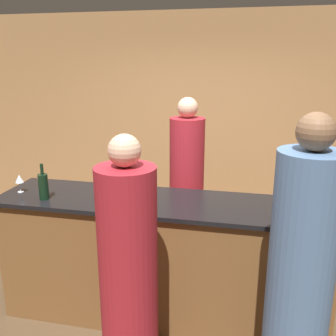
{
  "coord_description": "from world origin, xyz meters",
  "views": [
    {
      "loc": [
        0.66,
        -2.77,
        2.18
      ],
      "look_at": [
        0.04,
        0.1,
        1.34
      ],
      "focal_mm": 40.0,
      "sensor_mm": 36.0,
      "label": 1
    }
  ],
  "objects_px": {
    "wine_bottle_0": "(43,186)",
    "guest_1": "(299,289)",
    "bartender": "(186,197)",
    "guest_0": "(129,283)",
    "wine_bottle_1": "(286,192)"
  },
  "relations": [
    {
      "from": "bartender",
      "to": "wine_bottle_0",
      "type": "distance_m",
      "value": 1.4
    },
    {
      "from": "wine_bottle_0",
      "to": "wine_bottle_1",
      "type": "bearing_deg",
      "value": 8.39
    },
    {
      "from": "bartender",
      "to": "guest_0",
      "type": "height_order",
      "value": "bartender"
    },
    {
      "from": "guest_0",
      "to": "wine_bottle_1",
      "type": "distance_m",
      "value": 1.41
    },
    {
      "from": "wine_bottle_0",
      "to": "guest_1",
      "type": "bearing_deg",
      "value": -16.4
    },
    {
      "from": "guest_1",
      "to": "wine_bottle_1",
      "type": "xyz_separation_m",
      "value": [
        -0.02,
        0.86,
        0.3
      ]
    },
    {
      "from": "guest_1",
      "to": "wine_bottle_1",
      "type": "height_order",
      "value": "guest_1"
    },
    {
      "from": "guest_1",
      "to": "wine_bottle_0",
      "type": "height_order",
      "value": "guest_1"
    },
    {
      "from": "bartender",
      "to": "guest_0",
      "type": "relative_size",
      "value": 1.04
    },
    {
      "from": "guest_0",
      "to": "wine_bottle_1",
      "type": "bearing_deg",
      "value": 42.1
    },
    {
      "from": "guest_0",
      "to": "wine_bottle_0",
      "type": "xyz_separation_m",
      "value": [
        -0.92,
        0.62,
        0.38
      ]
    },
    {
      "from": "bartender",
      "to": "wine_bottle_1",
      "type": "distance_m",
      "value": 1.13
    },
    {
      "from": "bartender",
      "to": "guest_0",
      "type": "distance_m",
      "value": 1.52
    },
    {
      "from": "bartender",
      "to": "guest_0",
      "type": "xyz_separation_m",
      "value": [
        -0.12,
        -1.51,
        -0.04
      ]
    },
    {
      "from": "bartender",
      "to": "wine_bottle_1",
      "type": "height_order",
      "value": "bartender"
    }
  ]
}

